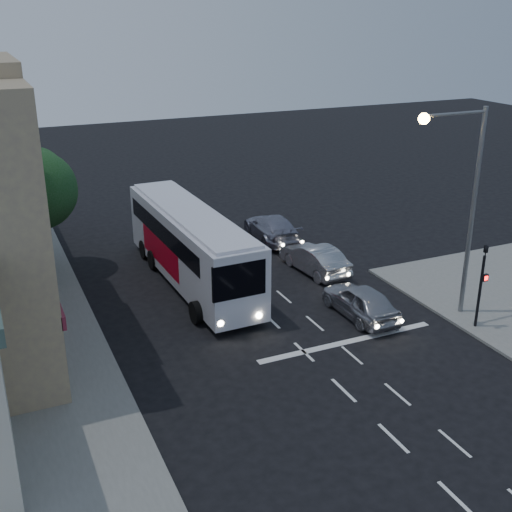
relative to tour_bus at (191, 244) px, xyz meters
name	(u,v)px	position (x,y,z in m)	size (l,w,h in m)	color
ground	(329,377)	(1.79, -10.38, -2.03)	(120.00, 120.00, 0.00)	black
road_markings	(316,332)	(3.07, -7.08, -2.02)	(8.00, 30.55, 0.01)	silver
tour_bus	(191,244)	(0.00, 0.00, 0.00)	(2.92, 12.27, 3.75)	silver
car_suv	(361,301)	(5.55, -6.58, -1.29)	(1.74, 4.33, 1.48)	#A4A4AB
car_sedan_a	(315,259)	(6.19, -1.27, -1.29)	(1.56, 4.47, 1.47)	#A7A7AB
car_sedan_b	(272,228)	(6.32, 4.12, -1.27)	(2.11, 5.20, 1.51)	gray
traffic_signal_main	(482,276)	(9.39, -9.61, 0.40)	(0.25, 0.35, 4.10)	black
streetlight	(463,191)	(9.13, -8.18, 3.71)	(3.32, 0.44, 9.00)	slate
street_tree	(36,186)	(-6.42, 4.64, 2.47)	(4.00, 4.00, 6.20)	black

